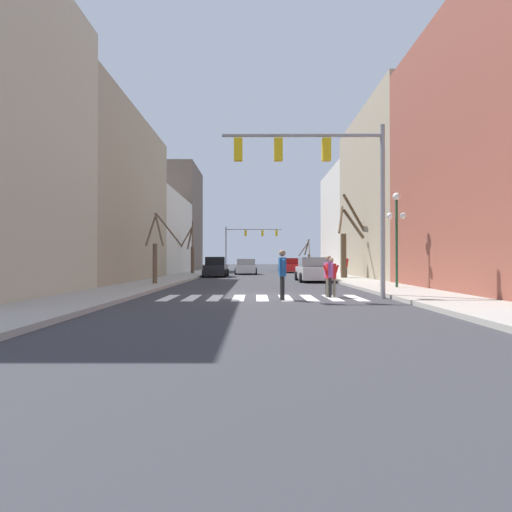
% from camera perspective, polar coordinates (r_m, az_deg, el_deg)
% --- Properties ---
extents(ground_plane, '(240.00, 240.00, 0.00)m').
position_cam_1_polar(ground_plane, '(15.93, 0.57, -5.82)').
color(ground_plane, '#38383D').
extents(sidewalk_left, '(2.94, 90.00, 0.15)m').
position_cam_1_polar(sidewalk_left, '(17.03, -21.16, -5.18)').
color(sidewalk_left, '#ADA89E').
rests_on(sidewalk_left, ground_plane).
extents(sidewalk_right, '(2.94, 90.00, 0.15)m').
position_cam_1_polar(sidewalk_right, '(17.20, 22.06, -5.13)').
color(sidewalk_right, '#ADA89E').
rests_on(sidewalk_right, ground_plane).
extents(building_row_left, '(6.00, 46.25, 13.34)m').
position_cam_1_polar(building_row_left, '(34.70, -18.03, 6.31)').
color(building_row_left, '#BCB299').
rests_on(building_row_left, ground_plane).
extents(building_row_right, '(6.00, 39.30, 12.89)m').
position_cam_1_polar(building_row_right, '(31.47, 20.35, 8.02)').
color(building_row_right, '#934C3D').
rests_on(building_row_right, ground_plane).
extents(crosswalk_stripes, '(7.65, 2.60, 0.01)m').
position_cam_1_polar(crosswalk_stripes, '(15.40, 0.60, -5.99)').
color(crosswalk_stripes, white).
rests_on(crosswalk_stripes, ground_plane).
extents(traffic_signal_near, '(6.16, 0.28, 6.58)m').
position_cam_1_polar(traffic_signal_near, '(15.64, 9.45, 11.99)').
color(traffic_signal_near, gray).
rests_on(traffic_signal_near, ground_plane).
extents(traffic_signal_far, '(8.15, 0.28, 6.24)m').
position_cam_1_polar(traffic_signal_far, '(57.30, -1.55, 2.68)').
color(traffic_signal_far, gray).
rests_on(traffic_signal_far, ground_plane).
extents(street_lamp_right_corner, '(0.95, 0.36, 4.54)m').
position_cam_1_polar(street_lamp_right_corner, '(20.35, 19.16, 4.80)').
color(street_lamp_right_corner, '#1E4C2D').
rests_on(street_lamp_right_corner, sidewalk_right).
extents(car_parked_left_mid, '(1.99, 4.16, 1.58)m').
position_cam_1_polar(car_parked_left_mid, '(51.71, 4.06, -1.35)').
color(car_parked_left_mid, black).
rests_on(car_parked_left_mid, ground_plane).
extents(car_parked_left_near, '(2.14, 4.73, 1.63)m').
position_cam_1_polar(car_parked_left_near, '(27.25, 7.84, -2.01)').
color(car_parked_left_near, silver).
rests_on(car_parked_left_near, ground_plane).
extents(car_parked_right_mid, '(2.02, 4.26, 1.71)m').
position_cam_1_polar(car_parked_right_mid, '(34.45, -6.02, -1.66)').
color(car_parked_right_mid, black).
rests_on(car_parked_right_mid, ground_plane).
extents(car_at_intersection, '(2.10, 4.78, 1.65)m').
position_cam_1_polar(car_at_intersection, '(45.85, 4.55, -1.41)').
color(car_at_intersection, red).
rests_on(car_at_intersection, ground_plane).
extents(car_driving_toward_lane, '(2.18, 4.18, 1.55)m').
position_cam_1_polar(car_driving_toward_lane, '(40.24, -1.70, -1.59)').
color(car_driving_toward_lane, silver).
rests_on(car_driving_toward_lane, ground_plane).
extents(pedestrian_near_right_corner, '(0.69, 0.37, 1.67)m').
position_cam_1_polar(pedestrian_near_right_corner, '(30.58, 12.30, -1.14)').
color(pedestrian_near_right_corner, '#4C4C51').
rests_on(pedestrian_near_right_corner, sidewalk_right).
extents(pedestrian_waiting_at_curb, '(0.31, 0.69, 1.63)m').
position_cam_1_polar(pedestrian_waiting_at_curb, '(15.86, 10.05, -2.34)').
color(pedestrian_waiting_at_curb, black).
rests_on(pedestrian_waiting_at_curb, ground_plane).
extents(pedestrian_on_right_sidewalk, '(0.26, 0.79, 1.83)m').
position_cam_1_polar(pedestrian_on_right_sidewalk, '(14.52, 3.49, -2.05)').
color(pedestrian_on_right_sidewalk, black).
rests_on(pedestrian_on_right_sidewalk, ground_plane).
extents(pedestrian_crossing_street, '(0.67, 0.28, 1.56)m').
position_cam_1_polar(pedestrian_crossing_street, '(15.82, 10.37, -2.50)').
color(pedestrian_crossing_street, '#7A705B').
rests_on(pedestrian_crossing_street, ground_plane).
extents(street_tree_right_near, '(2.77, 2.36, 6.22)m').
position_cam_1_polar(street_tree_right_near, '(30.05, 12.57, 2.07)').
color(street_tree_right_near, brown).
rests_on(street_tree_right_near, sidewalk_right).
extents(street_tree_left_far, '(1.27, 2.74, 5.12)m').
position_cam_1_polar(street_tree_left_far, '(39.71, -9.50, 0.58)').
color(street_tree_left_far, brown).
rests_on(street_tree_left_far, sidewalk_left).
extents(street_tree_right_far, '(1.80, 1.70, 3.97)m').
position_cam_1_polar(street_tree_right_far, '(22.93, -14.31, 0.42)').
color(street_tree_right_far, brown).
rests_on(street_tree_right_far, sidewalk_left).
extents(street_tree_left_near, '(1.41, 1.80, 3.77)m').
position_cam_1_polar(street_tree_left_near, '(47.22, 7.18, -0.17)').
color(street_tree_left_near, '#473828').
rests_on(street_tree_left_near, sidewalk_right).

